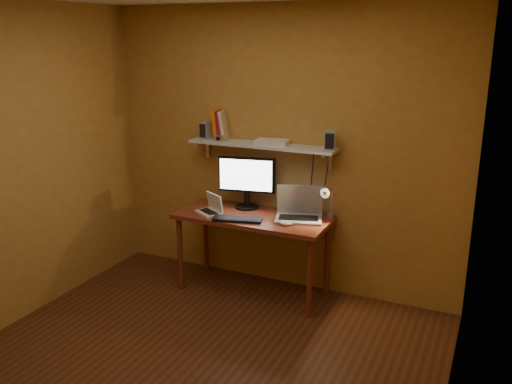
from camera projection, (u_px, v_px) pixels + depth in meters
The scene contains 14 objects.
room at pixel (188, 195), 3.58m from camera, with size 3.44×3.24×2.64m.
desk at pixel (253, 224), 4.92m from camera, with size 1.40×0.60×0.75m.
wall_shelf at pixel (262, 145), 4.90m from camera, with size 1.40×0.25×0.21m.
monitor at pixel (247, 180), 5.04m from camera, with size 0.53×0.27×0.49m.
laptop at pixel (299, 210), 4.80m from camera, with size 0.47×0.40×0.30m.
netbook at pixel (211, 208), 4.95m from camera, with size 0.29×0.26×0.18m.
keyboard at pixel (238, 219), 4.76m from camera, with size 0.43×0.14×0.02m, color black.
mouse at pixel (286, 223), 4.63m from camera, with size 0.10×0.06×0.03m, color white.
desk_lamp at pixel (328, 198), 4.69m from camera, with size 0.09×0.23×0.38m.
speaker_left at pixel (206, 130), 5.12m from camera, with size 0.09×0.09×0.16m, color gray.
speaker_right at pixel (330, 140), 4.61m from camera, with size 0.09×0.09×0.17m, color gray.
books at pixel (220, 125), 5.06m from camera, with size 0.18×0.20×0.27m.
shelf_camera at pixel (219, 138), 4.99m from camera, with size 0.10×0.05×0.06m.
router at pixel (272, 142), 4.83m from camera, with size 0.28×0.19×0.05m, color white.
Camera 1 is at (1.85, -2.93, 2.31)m, focal length 38.00 mm.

